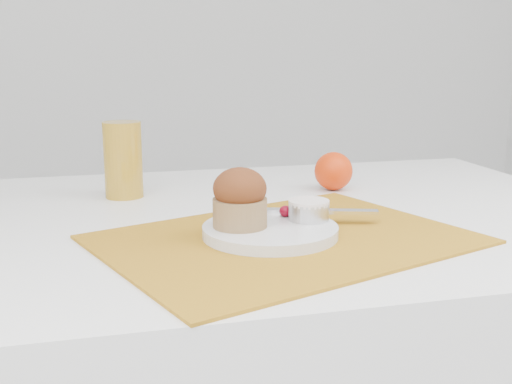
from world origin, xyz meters
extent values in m
cube|color=#AB7217|center=(0.00, -0.10, 0.75)|extent=(0.58, 0.50, 0.00)
cylinder|color=silver|center=(-0.01, -0.09, 0.76)|extent=(0.24, 0.24, 0.02)
cylinder|color=#BBBBBF|center=(0.05, -0.07, 0.78)|extent=(0.06, 0.06, 0.03)
cylinder|color=white|center=(0.05, -0.07, 0.80)|extent=(0.07, 0.07, 0.01)
ellipsoid|color=#590210|center=(0.02, -0.05, 0.78)|extent=(0.02, 0.02, 0.02)
ellipsoid|color=#520217|center=(0.04, -0.05, 0.78)|extent=(0.02, 0.02, 0.02)
cube|color=white|center=(0.06, -0.04, 0.77)|extent=(0.21, 0.08, 0.01)
sphere|color=#EC3B08|center=(0.19, 0.19, 0.79)|extent=(0.07, 0.07, 0.07)
cylinder|color=#BA8B22|center=(-0.20, 0.23, 0.82)|extent=(0.08, 0.08, 0.13)
cylinder|color=#99764A|center=(-0.06, -0.08, 0.79)|extent=(0.10, 0.10, 0.04)
ellipsoid|color=#3D190B|center=(-0.06, -0.08, 0.82)|extent=(0.07, 0.07, 0.06)
camera|label=1|loc=(-0.25, -0.92, 1.01)|focal=45.00mm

